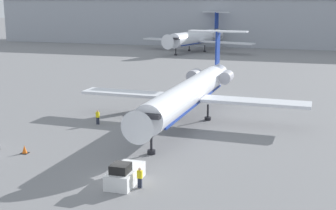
{
  "coord_description": "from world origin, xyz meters",
  "views": [
    {
      "loc": [
        13.93,
        -33.19,
        14.55
      ],
      "look_at": [
        0.0,
        13.52,
        3.55
      ],
      "focal_mm": 50.0,
      "sensor_mm": 36.0,
      "label": 1
    }
  ],
  "objects_px": {
    "worker_by_wing": "(98,117)",
    "traffic_cone_left": "(25,150)",
    "worker_near_tug": "(140,177)",
    "pushback_tug": "(125,175)",
    "airplane_parked_far_left": "(196,38)",
    "airplane_main": "(190,93)"
  },
  "relations": [
    {
      "from": "airplane_main",
      "to": "pushback_tug",
      "type": "relative_size",
      "value": 7.59
    },
    {
      "from": "pushback_tug",
      "to": "worker_near_tug",
      "type": "xyz_separation_m",
      "value": [
        1.48,
        -0.55,
        0.13
      ]
    },
    {
      "from": "pushback_tug",
      "to": "airplane_parked_far_left",
      "type": "bearing_deg",
      "value": 100.02
    },
    {
      "from": "airplane_main",
      "to": "traffic_cone_left",
      "type": "bearing_deg",
      "value": -126.36
    },
    {
      "from": "worker_by_wing",
      "to": "traffic_cone_left",
      "type": "bearing_deg",
      "value": -100.39
    },
    {
      "from": "pushback_tug",
      "to": "traffic_cone_left",
      "type": "xyz_separation_m",
      "value": [
        -12.13,
        4.24,
        -0.35
      ]
    },
    {
      "from": "airplane_main",
      "to": "worker_by_wing",
      "type": "xyz_separation_m",
      "value": [
        -10.1,
        -4.74,
        -2.63
      ]
    },
    {
      "from": "pushback_tug",
      "to": "traffic_cone_left",
      "type": "relative_size",
      "value": 5.46
    },
    {
      "from": "pushback_tug",
      "to": "worker_by_wing",
      "type": "height_order",
      "value": "pushback_tug"
    },
    {
      "from": "worker_near_tug",
      "to": "traffic_cone_left",
      "type": "height_order",
      "value": "worker_near_tug"
    },
    {
      "from": "airplane_main",
      "to": "traffic_cone_left",
      "type": "xyz_separation_m",
      "value": [
        -12.29,
        -16.7,
        -3.16
      ]
    },
    {
      "from": "worker_by_wing",
      "to": "traffic_cone_left",
      "type": "height_order",
      "value": "worker_by_wing"
    },
    {
      "from": "airplane_main",
      "to": "worker_near_tug",
      "type": "relative_size",
      "value": 19.85
    },
    {
      "from": "pushback_tug",
      "to": "worker_by_wing",
      "type": "distance_m",
      "value": 19.0
    },
    {
      "from": "worker_by_wing",
      "to": "airplane_parked_far_left",
      "type": "relative_size",
      "value": 0.05
    },
    {
      "from": "airplane_main",
      "to": "pushback_tug",
      "type": "bearing_deg",
      "value": -90.44
    },
    {
      "from": "pushback_tug",
      "to": "airplane_parked_far_left",
      "type": "distance_m",
      "value": 99.03
    },
    {
      "from": "worker_near_tug",
      "to": "traffic_cone_left",
      "type": "bearing_deg",
      "value": 160.6
    },
    {
      "from": "worker_near_tug",
      "to": "pushback_tug",
      "type": "bearing_deg",
      "value": 159.47
    },
    {
      "from": "airplane_parked_far_left",
      "to": "airplane_main",
      "type": "bearing_deg",
      "value": -77.2
    },
    {
      "from": "pushback_tug",
      "to": "traffic_cone_left",
      "type": "bearing_deg",
      "value": 160.74
    },
    {
      "from": "airplane_main",
      "to": "worker_near_tug",
      "type": "distance_m",
      "value": 21.7
    }
  ]
}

